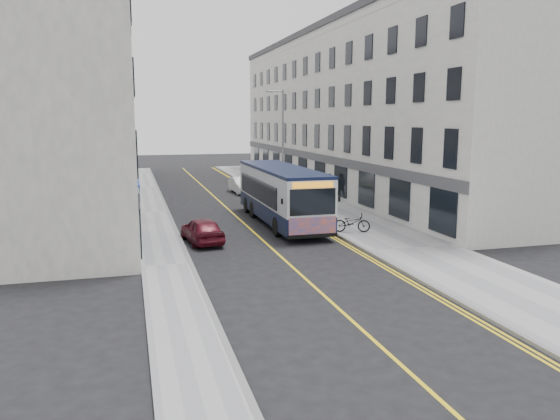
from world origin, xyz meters
TOP-DOWN VIEW (x-y plane):
  - ground at (0.00, 0.00)m, footprint 140.00×140.00m
  - pavement_east at (6.25, 12.00)m, footprint 4.50×64.00m
  - pavement_west at (-5.00, 12.00)m, footprint 2.00×64.00m
  - kerb_east at (4.00, 12.00)m, footprint 0.18×64.00m
  - kerb_west at (-4.00, 12.00)m, footprint 0.18×64.00m
  - road_centre_line at (0.00, 12.00)m, footprint 0.12×64.00m
  - road_dbl_yellow_inner at (3.55, 12.00)m, footprint 0.10×64.00m
  - road_dbl_yellow_outer at (3.75, 12.00)m, footprint 0.10×64.00m
  - terrace_east at (11.50, 21.00)m, footprint 6.00×46.00m
  - terrace_west at (-9.00, 21.00)m, footprint 6.00×46.00m
  - streetlamp at (4.17, 14.00)m, footprint 1.32×0.18m
  - city_bus at (2.10, 6.69)m, footprint 2.62×11.23m
  - bicycle at (4.85, 2.79)m, footprint 2.03×1.27m
  - pedestrian_near at (4.91, 14.76)m, footprint 0.66×0.52m
  - pedestrian_far at (8.00, 14.40)m, footprint 1.07×0.93m
  - car_white at (2.46, 20.07)m, footprint 1.61×3.99m
  - car_maroon at (-2.98, 2.93)m, footprint 1.98×3.89m

SIDE VIEW (x-z plane):
  - ground at x=0.00m, z-range 0.00..0.00m
  - road_centre_line at x=0.00m, z-range 0.00..0.01m
  - road_dbl_yellow_inner at x=3.55m, z-range 0.00..0.01m
  - road_dbl_yellow_outer at x=3.75m, z-range 0.00..0.01m
  - pavement_east at x=6.25m, z-range 0.00..0.12m
  - pavement_west at x=-5.00m, z-range 0.00..0.12m
  - kerb_east at x=4.00m, z-range 0.00..0.13m
  - kerb_west at x=-4.00m, z-range 0.00..0.13m
  - bicycle at x=4.85m, z-range 0.12..1.13m
  - car_maroon at x=-2.98m, z-range 0.00..1.27m
  - car_white at x=2.46m, z-range 0.00..1.29m
  - pedestrian_near at x=4.91m, z-range 0.12..1.70m
  - pedestrian_far at x=8.00m, z-range 0.12..2.00m
  - city_bus at x=2.10m, z-range 0.15..3.41m
  - streetlamp at x=4.17m, z-range 0.38..8.38m
  - terrace_east at x=11.50m, z-range 0.00..13.00m
  - terrace_west at x=-9.00m, z-range 0.00..13.00m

